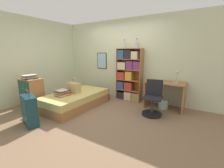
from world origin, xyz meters
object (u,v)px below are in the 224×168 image
at_px(handbag, 74,88).
at_px(magazine_pile_on_dresser, 29,77).
at_px(dresser, 32,94).
at_px(desk_lamp, 178,74).
at_px(bed, 77,99).
at_px(bottle_green, 124,45).
at_px(waste_bin, 163,104).
at_px(suitcase, 29,110).
at_px(bookcase, 128,75).
at_px(book_stack_on_bed, 62,93).
at_px(desk, 165,91).
at_px(bottle_brown, 137,45).
at_px(desk_chair, 152,104).

xyz_separation_m(handbag, magazine_pile_on_dresser, (-0.88, -0.75, 0.34)).
xyz_separation_m(dresser, desk_lamp, (3.44, 1.94, 0.58)).
relative_size(bed, bottle_green, 7.11).
height_order(dresser, waste_bin, dresser).
height_order(suitcase, bookcase, bookcase).
bearing_deg(dresser, bottle_green, 49.76).
height_order(book_stack_on_bed, suitcase, suitcase).
distance_m(bottle_green, desk, 1.87).
distance_m(suitcase, desk_lamp, 3.66).
height_order(suitcase, bottle_brown, bottle_brown).
height_order(suitcase, bottle_green, bottle_green).
bearing_deg(bottle_brown, bed, -132.34).
relative_size(bookcase, waste_bin, 6.20).
distance_m(magazine_pile_on_dresser, desk, 3.73).
xyz_separation_m(book_stack_on_bed, bottle_brown, (1.37, 1.77, 1.30)).
bearing_deg(suitcase, bed, 88.80).
bearing_deg(bookcase, suitcase, -111.15).
bearing_deg(handbag, dresser, -140.06).
xyz_separation_m(suitcase, bottle_green, (0.87, 2.71, 1.44)).
distance_m(book_stack_on_bed, bottle_green, 2.38).
height_order(magazine_pile_on_dresser, bottle_brown, bottle_brown).
xyz_separation_m(bed, magazine_pile_on_dresser, (-0.94, -0.78, 0.69)).
bearing_deg(bottle_green, desk_chair, -32.85).
bearing_deg(dresser, bed, 39.12).
bearing_deg(magazine_pile_on_dresser, bottle_green, 49.97).
bearing_deg(bottle_green, bottle_brown, 3.90).
bearing_deg(desk_chair, desk_lamp, 54.81).
bearing_deg(desk_lamp, desk, -178.59).
bearing_deg(book_stack_on_bed, bed, 73.00).
relative_size(book_stack_on_bed, bottle_green, 1.39).
relative_size(desk_lamp, waste_bin, 1.47).
xyz_separation_m(magazine_pile_on_dresser, desk_chair, (3.00, 1.34, -0.62)).
xyz_separation_m(desk, waste_bin, (-0.00, -0.06, -0.37)).
xyz_separation_m(bookcase, desk_chair, (1.05, -0.77, -0.54)).
bearing_deg(book_stack_on_bed, dresser, -156.02).
bearing_deg(desk_lamp, bookcase, 174.71).
relative_size(book_stack_on_bed, bottle_brown, 1.32).
bearing_deg(desk_lamp, desk_chair, -125.19).
distance_m(bed, handbag, 0.36).
relative_size(magazine_pile_on_dresser, bookcase, 0.24).
bearing_deg(suitcase, desk_lamp, 45.18).
distance_m(magazine_pile_on_dresser, bookcase, 2.87).
distance_m(handbag, desk, 2.57).
height_order(handbag, magazine_pile_on_dresser, magazine_pile_on_dresser).
height_order(dresser, desk_lamp, desk_lamp).
bearing_deg(desk_chair, book_stack_on_bed, -156.38).
xyz_separation_m(bottle_brown, waste_bin, (0.96, -0.25, -1.64)).
bearing_deg(handbag, bed, 25.63).
relative_size(handbag, bottle_green, 1.70).
distance_m(handbag, dresser, 1.14).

